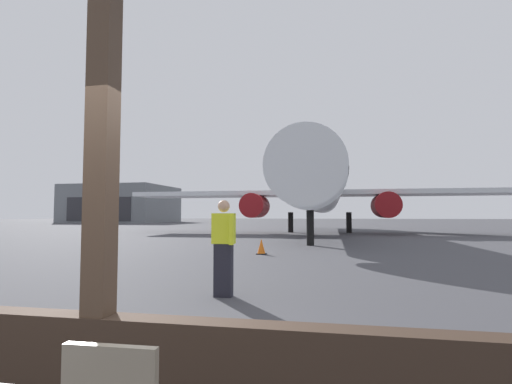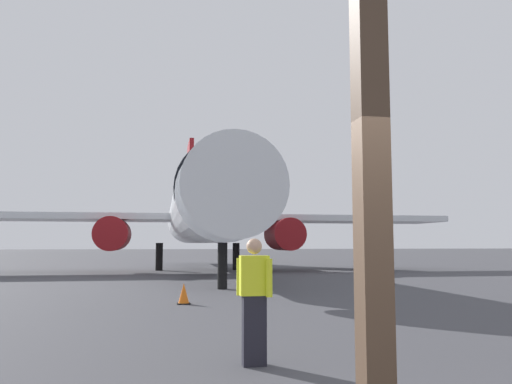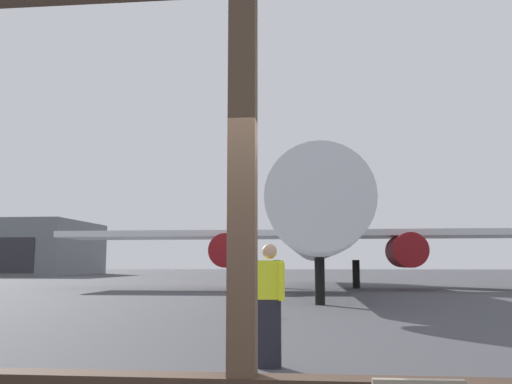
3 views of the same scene
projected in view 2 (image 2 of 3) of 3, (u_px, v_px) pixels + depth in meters
ground_plane at (180, 264)px, 42.49m from camera, size 220.00×220.00×0.00m
window_frame at (374, 299)px, 3.41m from camera, size 8.90×0.24×3.78m
airplane at (201, 213)px, 31.06m from camera, size 30.65×31.12×10.30m
ground_crew_worker at (254, 299)px, 7.26m from camera, size 0.45×0.40×1.74m
traffic_cone at (184, 294)px, 14.45m from camera, size 0.36×0.36×0.57m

